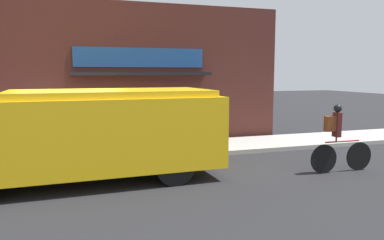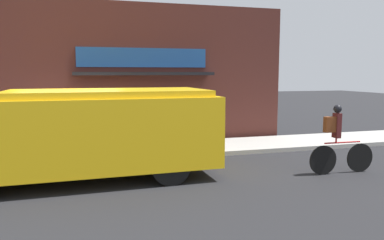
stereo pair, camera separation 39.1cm
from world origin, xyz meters
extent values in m
plane|color=#232326|center=(0.00, 0.00, 0.00)|extent=(70.00, 70.00, 0.00)
cube|color=#ADAAA3|center=(0.00, 1.05, 0.06)|extent=(28.00, 2.10, 0.13)
cube|color=#4C231E|center=(0.00, 2.38, 2.31)|extent=(14.15, 0.18, 4.61)
cube|color=#1E4C93|center=(2.20, 2.27, 2.86)|extent=(4.17, 0.05, 0.61)
cube|color=black|center=(2.20, 1.95, 2.35)|extent=(4.38, 0.68, 0.10)
cube|color=yellow|center=(0.86, -1.34, 1.08)|extent=(4.73, 2.42, 1.55)
cube|color=yellow|center=(0.86, -1.34, 1.92)|extent=(4.35, 2.22, 0.14)
cube|color=red|center=(-0.46, 0.03, 1.15)|extent=(0.03, 0.44, 0.44)
cylinder|color=black|center=(1.99, -0.32, 0.43)|extent=(0.87, 0.28, 0.86)
cylinder|color=black|center=(2.04, -2.30, 0.43)|extent=(0.87, 0.28, 0.86)
cylinder|color=black|center=(6.64, -2.54, 0.35)|extent=(0.69, 0.05, 0.69)
cylinder|color=black|center=(5.63, -2.52, 0.35)|extent=(0.69, 0.05, 0.69)
cylinder|color=red|center=(6.14, -2.53, 0.74)|extent=(0.96, 0.05, 0.04)
cylinder|color=red|center=(5.96, -2.52, 0.80)|extent=(0.04, 0.04, 0.12)
cube|color=#561E1E|center=(5.96, -2.52, 1.15)|extent=(0.12, 0.20, 0.58)
sphere|color=black|center=(5.96, -2.52, 1.54)|extent=(0.19, 0.19, 0.19)
cube|color=brown|center=(5.77, -2.52, 1.18)|extent=(0.26, 0.14, 0.36)
camera|label=1|loc=(-0.01, -9.76, 2.35)|focal=35.00mm
camera|label=2|loc=(0.36, -9.87, 2.35)|focal=35.00mm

